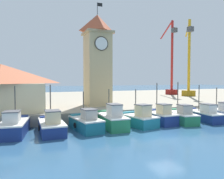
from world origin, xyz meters
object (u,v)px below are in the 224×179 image
fishing_boat_right_inner (181,116)px  fishing_boat_far_right (221,113)px  clock_tower (98,58)px  fishing_boat_mid_right (160,117)px  fishing_boat_left_outer (52,125)px  fishing_boat_center (139,119)px  fishing_boat_mid_left (111,119)px  warehouse_left (2,87)px  fishing_boat_far_left (14,126)px  fishing_boat_left_inner (86,123)px  port_crane_near (171,65)px  fishing_boat_right_outer (203,115)px  port_crane_far (189,67)px

fishing_boat_right_inner → fishing_boat_far_right: (5.90, -0.03, 0.01)m
fishing_boat_far_right → clock_tower: (-12.59, 8.83, 6.91)m
fishing_boat_mid_right → fishing_boat_right_inner: fishing_boat_right_inner is taller
fishing_boat_left_outer → fishing_boat_right_inner: size_ratio=0.99×
fishing_boat_right_inner → fishing_boat_center: bearing=179.4°
fishing_boat_mid_left → warehouse_left: bearing=144.6°
fishing_boat_far_left → clock_tower: bearing=38.2°
clock_tower → fishing_boat_center: bearing=-80.0°
fishing_boat_left_inner → clock_tower: (3.96, 8.64, 6.89)m
fishing_boat_mid_right → port_crane_near: (18.75, 22.95, 7.35)m
fishing_boat_far_left → fishing_boat_right_outer: 19.78m
fishing_boat_right_inner → port_crane_far: (16.55, 17.70, 6.65)m
fishing_boat_right_outer → port_crane_near: (13.26, 23.42, 7.42)m
fishing_boat_far_right → clock_tower: bearing=145.0°
fishing_boat_mid_left → port_crane_far: bearing=35.2°
fishing_boat_left_inner → warehouse_left: 11.10m
fishing_boat_mid_left → warehouse_left: (-10.19, 7.24, 3.05)m
fishing_boat_far_left → fishing_boat_right_inner: 16.76m
fishing_boat_left_outer → port_crane_near: bearing=37.4°
fishing_boat_far_left → fishing_boat_left_inner: (6.09, -0.73, -0.02)m
port_crane_far → fishing_boat_right_outer: bearing=-127.2°
fishing_boat_mid_left → fishing_boat_mid_right: size_ratio=1.20×
fishing_boat_left_inner → fishing_boat_right_inner: bearing=-0.8°
fishing_boat_right_outer → warehouse_left: (-21.22, 7.80, 3.18)m
fishing_boat_far_left → fishing_boat_left_outer: fishing_boat_left_outer is taller
fishing_boat_mid_right → fishing_boat_center: bearing=-174.3°
fishing_boat_right_outer → warehouse_left: size_ratio=0.58×
fishing_boat_far_right → warehouse_left: 25.50m
fishing_boat_far_left → clock_tower: size_ratio=0.37×
fishing_boat_right_outer → fishing_boat_far_right: bearing=2.6°
fishing_boat_left_outer → fishing_boat_mid_right: fishing_boat_mid_right is taller
fishing_boat_left_inner → fishing_boat_center: size_ratio=1.05×
clock_tower → warehouse_left: clock_tower is taller
fishing_boat_right_inner → clock_tower: size_ratio=0.37×
fishing_boat_left_inner → port_crane_far: size_ratio=0.28×
fishing_boat_right_inner → warehouse_left: size_ratio=0.55×
fishing_boat_left_outer → fishing_boat_center: size_ratio=1.14×
port_crane_near → port_crane_far: port_crane_near is taller
fishing_boat_far_left → port_crane_near: bearing=34.1°
fishing_boat_left_inner → fishing_boat_center: (5.50, -0.11, 0.02)m
fishing_boat_right_outer → port_crane_near: bearing=60.5°
fishing_boat_left_outer → port_crane_near: (29.97, 22.90, 7.41)m
warehouse_left → port_crane_far: 36.36m
fishing_boat_far_left → port_crane_far: (33.29, 16.81, 6.61)m
fishing_boat_mid_right → warehouse_left: warehouse_left is taller
clock_tower → fishing_boat_left_inner: bearing=-114.6°
fishing_boat_left_inner → fishing_boat_center: bearing=-1.1°
warehouse_left → fishing_boat_center: bearing=-30.1°
port_crane_near → fishing_boat_far_right: bearing=-114.0°
fishing_boat_mid_right → clock_tower: 11.69m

